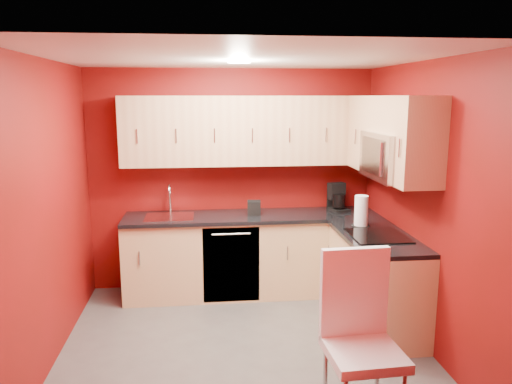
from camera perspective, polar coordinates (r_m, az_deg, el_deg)
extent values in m
plane|color=#53504E|center=(4.70, -1.45, -16.97)|extent=(3.20, 3.20, 0.00)
plane|color=white|center=(4.16, -1.63, 15.10)|extent=(3.20, 3.20, 0.00)
plane|color=maroon|center=(5.73, -2.78, 1.38)|extent=(3.20, 0.00, 3.20)
plane|color=maroon|center=(2.82, 1.01, -8.64)|extent=(3.20, 0.00, 3.20)
plane|color=maroon|center=(4.43, -22.66, -2.27)|extent=(0.00, 3.00, 3.00)
plane|color=maroon|center=(4.67, 18.45, -1.35)|extent=(0.00, 3.00, 3.00)
cube|color=tan|center=(5.65, -0.47, -7.27)|extent=(2.80, 0.60, 0.87)
cube|color=tan|center=(5.00, 13.51, -10.01)|extent=(0.60, 1.30, 0.87)
cube|color=black|center=(5.51, -0.46, -2.81)|extent=(2.80, 0.63, 0.04)
cube|color=black|center=(4.84, 13.64, -5.05)|extent=(0.63, 1.27, 0.04)
cube|color=tan|center=(5.50, -0.62, 7.04)|extent=(2.80, 0.35, 0.75)
cube|color=tan|center=(5.32, 13.23, 6.62)|extent=(0.35, 0.57, 0.75)
cube|color=tan|center=(4.25, 18.38, 5.36)|extent=(0.35, 0.22, 0.75)
cube|color=tan|center=(4.69, 16.05, 8.53)|extent=(0.35, 0.76, 0.33)
cube|color=silver|center=(4.70, 15.53, 3.97)|extent=(0.40, 0.76, 0.42)
cube|color=black|center=(4.64, 13.34, 3.98)|extent=(0.02, 0.62, 0.33)
cylinder|color=silver|center=(4.42, 14.07, 3.62)|extent=(0.02, 0.02, 0.29)
cube|color=black|center=(4.80, 13.74, -4.87)|extent=(0.50, 0.55, 0.01)
cube|color=silver|center=(5.48, -9.86, -2.87)|extent=(0.52, 0.42, 0.02)
cylinder|color=silver|center=(5.65, -9.79, -1.06)|extent=(0.02, 0.02, 0.26)
torus|color=silver|center=(5.55, -9.87, 0.10)|extent=(0.02, 0.16, 0.16)
cylinder|color=silver|center=(5.50, -9.90, -0.65)|extent=(0.02, 0.02, 0.12)
cube|color=black|center=(5.35, -2.84, -8.31)|extent=(0.60, 0.02, 0.82)
cylinder|color=white|center=(4.46, -1.95, 14.62)|extent=(0.20, 0.20, 0.01)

